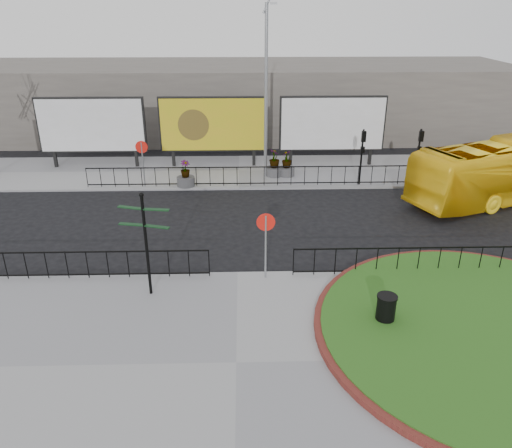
{
  "coord_description": "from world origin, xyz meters",
  "views": [
    {
      "loc": [
        0.24,
        -15.91,
        9.13
      ],
      "look_at": [
        0.7,
        0.94,
        1.61
      ],
      "focal_mm": 35.0,
      "sensor_mm": 36.0,
      "label": 1
    }
  ],
  "objects_px": {
    "bus": "(509,170)",
    "billboard_mid": "(213,125)",
    "planter_b": "(274,165)",
    "lamp_post": "(266,91)",
    "planter_c": "(287,166)",
    "litter_bin": "(386,310)",
    "fingerpost_sign": "(145,235)",
    "planter_a": "(186,177)"
  },
  "relations": [
    {
      "from": "lamp_post",
      "to": "planter_b",
      "type": "xyz_separation_m",
      "value": [
        0.49,
        -0.0,
        -4.11
      ]
    },
    {
      "from": "billboard_mid",
      "to": "planter_a",
      "type": "distance_m",
      "value": 4.3
    },
    {
      "from": "bus",
      "to": "planter_a",
      "type": "distance_m",
      "value": 16.37
    },
    {
      "from": "bus",
      "to": "planter_b",
      "type": "distance_m",
      "value": 12.0
    },
    {
      "from": "billboard_mid",
      "to": "bus",
      "type": "bearing_deg",
      "value": -20.7
    },
    {
      "from": "fingerpost_sign",
      "to": "bus",
      "type": "bearing_deg",
      "value": 44.64
    },
    {
      "from": "billboard_mid",
      "to": "bus",
      "type": "relative_size",
      "value": 0.57
    },
    {
      "from": "bus",
      "to": "planter_a",
      "type": "bearing_deg",
      "value": 59.9
    },
    {
      "from": "bus",
      "to": "planter_c",
      "type": "relative_size",
      "value": 7.55
    },
    {
      "from": "billboard_mid",
      "to": "planter_a",
      "type": "relative_size",
      "value": 4.43
    },
    {
      "from": "bus",
      "to": "planter_b",
      "type": "relative_size",
      "value": 7.15
    },
    {
      "from": "fingerpost_sign",
      "to": "planter_a",
      "type": "height_order",
      "value": "fingerpost_sign"
    },
    {
      "from": "billboard_mid",
      "to": "planter_c",
      "type": "bearing_deg",
      "value": -25.15
    },
    {
      "from": "billboard_mid",
      "to": "planter_a",
      "type": "height_order",
      "value": "billboard_mid"
    },
    {
      "from": "billboard_mid",
      "to": "planter_b",
      "type": "distance_m",
      "value": 4.44
    },
    {
      "from": "bus",
      "to": "lamp_post",
      "type": "bearing_deg",
      "value": 50.04
    },
    {
      "from": "fingerpost_sign",
      "to": "planter_a",
      "type": "distance_m",
      "value": 10.9
    },
    {
      "from": "billboard_mid",
      "to": "litter_bin",
      "type": "height_order",
      "value": "billboard_mid"
    },
    {
      "from": "billboard_mid",
      "to": "bus",
      "type": "height_order",
      "value": "billboard_mid"
    },
    {
      "from": "litter_bin",
      "to": "planter_a",
      "type": "distance_m",
      "value": 14.71
    },
    {
      "from": "billboard_mid",
      "to": "planter_a",
      "type": "xyz_separation_m",
      "value": [
        -1.32,
        -3.57,
        -1.99
      ]
    },
    {
      "from": "litter_bin",
      "to": "bus",
      "type": "distance_m",
      "value": 13.95
    },
    {
      "from": "lamp_post",
      "to": "planter_c",
      "type": "xyz_separation_m",
      "value": [
        1.19,
        -0.0,
        -4.16
      ]
    },
    {
      "from": "billboard_mid",
      "to": "fingerpost_sign",
      "type": "xyz_separation_m",
      "value": [
        -1.42,
        -14.34,
        -0.29
      ]
    },
    {
      "from": "planter_b",
      "to": "planter_c",
      "type": "distance_m",
      "value": 0.7
    },
    {
      "from": "litter_bin",
      "to": "planter_b",
      "type": "relative_size",
      "value": 0.67
    },
    {
      "from": "lamp_post",
      "to": "fingerpost_sign",
      "type": "relative_size",
      "value": 2.54
    },
    {
      "from": "bus",
      "to": "planter_c",
      "type": "height_order",
      "value": "bus"
    },
    {
      "from": "fingerpost_sign",
      "to": "litter_bin",
      "type": "distance_m",
      "value": 7.86
    },
    {
      "from": "litter_bin",
      "to": "planter_b",
      "type": "height_order",
      "value": "planter_b"
    },
    {
      "from": "bus",
      "to": "planter_a",
      "type": "xyz_separation_m",
      "value": [
        -16.22,
        2.06,
        -0.92
      ]
    },
    {
      "from": "planter_a",
      "to": "planter_b",
      "type": "distance_m",
      "value": 5.08
    },
    {
      "from": "bus",
      "to": "billboard_mid",
      "type": "bearing_deg",
      "value": 46.44
    },
    {
      "from": "planter_a",
      "to": "billboard_mid",
      "type": "bearing_deg",
      "value": 69.75
    },
    {
      "from": "planter_b",
      "to": "bus",
      "type": "bearing_deg",
      "value": -17.79
    },
    {
      "from": "planter_c",
      "to": "lamp_post",
      "type": "bearing_deg",
      "value": 180.0
    },
    {
      "from": "bus",
      "to": "planter_b",
      "type": "xyz_separation_m",
      "value": [
        -11.4,
        3.66,
        -0.81
      ]
    },
    {
      "from": "fingerpost_sign",
      "to": "bus",
      "type": "distance_m",
      "value": 18.51
    },
    {
      "from": "lamp_post",
      "to": "planter_c",
      "type": "height_order",
      "value": "lamp_post"
    },
    {
      "from": "planter_b",
      "to": "fingerpost_sign",
      "type": "bearing_deg",
      "value": -111.68
    },
    {
      "from": "lamp_post",
      "to": "fingerpost_sign",
      "type": "height_order",
      "value": "lamp_post"
    },
    {
      "from": "billboard_mid",
      "to": "fingerpost_sign",
      "type": "bearing_deg",
      "value": -95.64
    }
  ]
}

